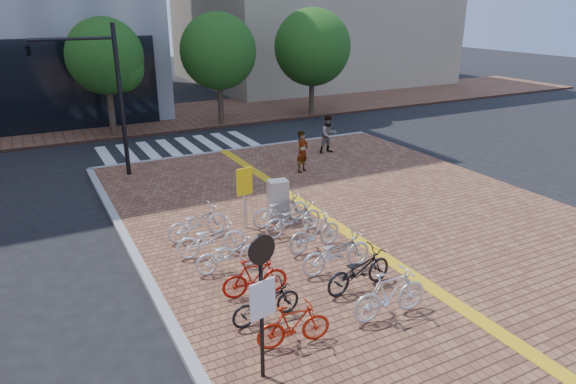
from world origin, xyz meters
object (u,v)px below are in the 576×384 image
bike_2 (255,277)px  pedestrian_a (302,152)px  bike_4 (211,238)px  bike_6 (390,294)px  pedestrian_b (329,134)px  bike_3 (228,253)px  bike_0 (294,325)px  bike_5 (197,222)px  bike_11 (280,209)px  bike_8 (336,252)px  bike_7 (359,270)px  bike_9 (315,232)px  yellow_sign (245,187)px  utility_box (278,200)px  bike_10 (293,218)px  traffic_light_pole (80,75)px  notice_sign (262,291)px  bike_1 (266,303)px

bike_2 → pedestrian_a: size_ratio=0.93×
bike_4 → bike_6: 5.24m
bike_6 → pedestrian_b: bearing=-24.0°
pedestrian_a → bike_3: bearing=-156.0°
bike_2 → pedestrian_b: pedestrian_b is taller
bike_0 → bike_5: size_ratio=0.83×
bike_11 → bike_8: bearing=177.1°
bike_8 → pedestrian_b: 11.27m
bike_7 → bike_9: (0.12, 2.29, 0.03)m
yellow_sign → utility_box: bearing=4.4°
bike_9 → bike_10: size_ratio=0.93×
bike_11 → traffic_light_pole: 9.32m
bike_3 → traffic_light_pole: bearing=12.2°
bike_0 → bike_8: 3.27m
bike_0 → bike_10: (2.51, 4.70, 0.04)m
bike_7 → notice_sign: size_ratio=0.66×
bike_7 → bike_10: 3.50m
bike_10 → bike_5: bearing=63.1°
bike_5 → bike_9: bike_9 is taller
bike_2 → bike_8: bearing=-78.3°
bike_0 → bike_5: bike_5 is taller
pedestrian_a → traffic_light_pole: bearing=135.1°
bike_3 → bike_6: bike_6 is taller
pedestrian_b → bike_2: bearing=-127.9°
bike_4 → bike_7: 4.19m
bike_6 → utility_box: (0.27, 5.97, 0.10)m
notice_sign → traffic_light_pole: (-1.06, 13.47, 2.21)m
bike_7 → pedestrian_a: (3.32, 8.72, 0.35)m
bike_5 → bike_6: (2.43, -5.88, 0.08)m
bike_3 → pedestrian_a: size_ratio=1.06×
bike_0 → pedestrian_b: (8.21, 11.86, 0.39)m
bike_2 → bike_5: 3.70m
bike_9 → bike_4: bearing=60.4°
bike_3 → yellow_sign: yellow_sign is taller
bike_5 → traffic_light_pole: traffic_light_pole is taller
pedestrian_b → utility_box: (-5.62, -5.99, -0.19)m
pedestrian_a → bike_7: bearing=-134.9°
bike_6 → bike_7: size_ratio=0.99×
bike_5 → traffic_light_pole: 8.16m
bike_10 → bike_1: bearing=139.7°
bike_8 → bike_11: bike_8 is taller
bike_3 → bike_9: bike_9 is taller
bike_10 → notice_sign: notice_sign is taller
bike_3 → bike_6: 4.31m
pedestrian_b → bike_1: bearing=-125.8°
bike_6 → notice_sign: bearing=100.8°
bike_0 → pedestrian_a: size_ratio=0.91×
bike_1 → notice_sign: notice_sign is taller
bike_10 → pedestrian_b: pedestrian_b is taller
bike_4 → pedestrian_a: size_ratio=1.12×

